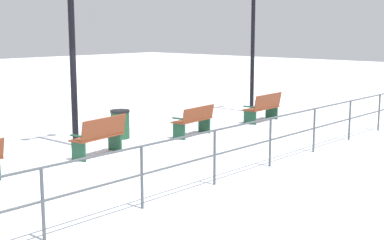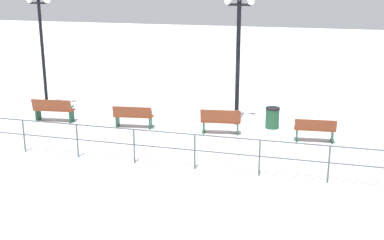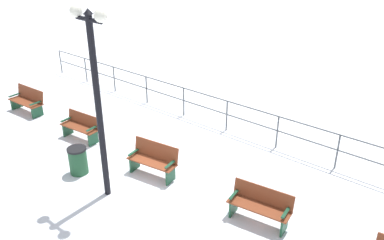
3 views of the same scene
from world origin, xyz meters
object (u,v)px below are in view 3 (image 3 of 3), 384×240
Objects in this scene: bench_second at (81,126)px; trash_bin at (78,160)px; bench_third at (153,160)px; bench_nearest at (27,100)px; lamppost_middle at (96,81)px; bench_fourth at (260,205)px.

bench_second is 2.06m from trash_bin.
bench_third is at bearing 126.50° from trash_bin.
bench_second is 0.96× the size of bench_third.
bench_nearest is 0.32× the size of lamppost_middle.
bench_fourth is 4.77m from lamppost_middle.
bench_second is at bearing -115.79° from lamppost_middle.
bench_fourth is (-0.13, 3.32, -0.03)m from bench_third.
lamppost_middle reaches higher than trash_bin.
bench_third is (0.04, 3.31, 0.03)m from bench_second.
bench_third is 3.02m from lamppost_middle.
bench_nearest is at bearing -98.98° from bench_third.
bench_nearest reaches higher than bench_second.
bench_third reaches higher than bench_nearest.
bench_third is (0.10, 6.62, 0.02)m from bench_nearest.
trash_bin is at bearing -81.79° from bench_fourth.
bench_second is at bearing -96.51° from bench_fourth.
bench_second is (0.07, 3.31, -0.01)m from bench_nearest.
bench_nearest is 7.01m from lamppost_middle.
bench_third is 2.13m from trash_bin.
trash_bin is at bearing 45.42° from bench_second.
bench_nearest is 1.04× the size of bench_third.
bench_third is at bearing 86.18° from bench_nearest.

